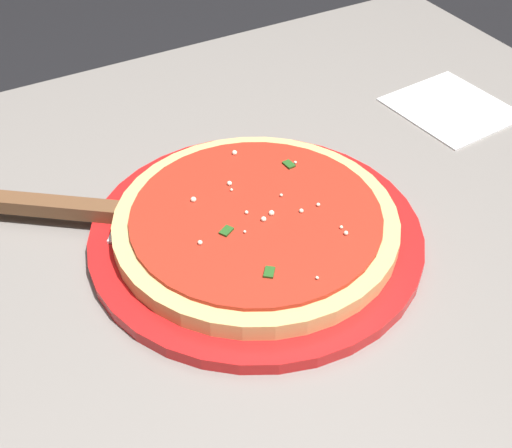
{
  "coord_description": "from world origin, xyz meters",
  "views": [
    {
      "loc": [
        0.2,
        0.39,
        1.16
      ],
      "look_at": [
        -0.03,
        -0.02,
        0.75
      ],
      "focal_mm": 48.8,
      "sensor_mm": 36.0,
      "label": 1
    }
  ],
  "objects_px": {
    "serving_plate": "(256,236)",
    "napkin_folded_right": "(451,108)",
    "pizza_server": "(92,212)",
    "pizza": "(256,223)"
  },
  "relations": [
    {
      "from": "serving_plate",
      "to": "napkin_folded_right",
      "type": "relative_size",
      "value": 2.39
    },
    {
      "from": "pizza",
      "to": "napkin_folded_right",
      "type": "xyz_separation_m",
      "value": [
        -0.31,
        -0.09,
        -0.02
      ]
    },
    {
      "from": "pizza",
      "to": "serving_plate",
      "type": "bearing_deg",
      "value": 46.4
    },
    {
      "from": "serving_plate",
      "to": "napkin_folded_right",
      "type": "xyz_separation_m",
      "value": [
        -0.31,
        -0.09,
        -0.01
      ]
    },
    {
      "from": "serving_plate",
      "to": "napkin_folded_right",
      "type": "bearing_deg",
      "value": -164.08
    },
    {
      "from": "pizza_server",
      "to": "napkin_folded_right",
      "type": "relative_size",
      "value": 1.61
    },
    {
      "from": "pizza_server",
      "to": "napkin_folded_right",
      "type": "xyz_separation_m",
      "value": [
        -0.43,
        0.0,
        -0.02
      ]
    },
    {
      "from": "pizza",
      "to": "pizza_server",
      "type": "bearing_deg",
      "value": -36.97
    },
    {
      "from": "serving_plate",
      "to": "pizza",
      "type": "relative_size",
      "value": 1.18
    },
    {
      "from": "napkin_folded_right",
      "to": "pizza_server",
      "type": "bearing_deg",
      "value": -0.54
    }
  ]
}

